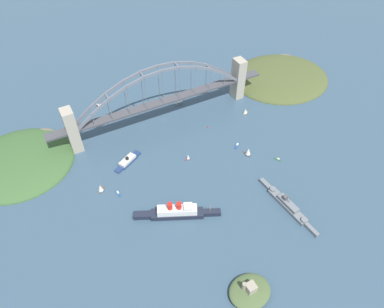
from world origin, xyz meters
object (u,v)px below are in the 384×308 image
at_px(ocean_liner, 177,212).
at_px(small_boat_0, 100,188).
at_px(harbor_arch_bridge, 162,101).
at_px(channel_marker_buoy, 208,127).
at_px(harbor_ferry_steamer, 128,161).
at_px(small_boat_1, 245,111).
at_px(seaplane_second_in_formation, 178,103).
at_px(small_boat_5, 248,152).
at_px(naval_cruiser, 287,205).
at_px(small_boat_2, 188,157).
at_px(seaplane_taxiing_near_bridge, 100,106).
at_px(small_boat_3, 278,159).
at_px(fort_island_mid_harbor, 250,291).
at_px(small_boat_4, 118,193).
at_px(small_boat_6, 237,145).

relative_size(ocean_liner, small_boat_0, 7.62).
relative_size(harbor_arch_bridge, channel_marker_buoy, 103.74).
relative_size(harbor_ferry_steamer, small_boat_1, 4.08).
height_order(seaplane_second_in_formation, channel_marker_buoy, seaplane_second_in_formation).
distance_m(ocean_liner, harbor_ferry_steamer, 94.14).
distance_m(harbor_ferry_steamer, channel_marker_buoy, 111.40).
bearing_deg(small_boat_0, small_boat_5, 170.49).
distance_m(naval_cruiser, small_boat_2, 121.71).
xyz_separation_m(seaplane_taxiing_near_bridge, small_boat_5, (-125.38, 169.87, 3.64)).
xyz_separation_m(small_boat_2, small_boat_3, (-91.32, 49.43, -3.06)).
xyz_separation_m(harbor_arch_bridge, fort_island_mid_harbor, (30.94, 241.15, -26.88)).
distance_m(harbor_ferry_steamer, small_boat_5, 139.36).
bearing_deg(fort_island_mid_harbor, seaplane_second_in_formation, -103.46).
distance_m(small_boat_0, small_boat_5, 170.49).
relative_size(harbor_arch_bridge, small_boat_3, 33.45).
height_order(naval_cruiser, small_boat_5, naval_cruiser).
height_order(small_boat_4, small_boat_5, small_boat_5).
bearing_deg(small_boat_4, seaplane_taxiing_near_bridge, -100.39).
bearing_deg(small_boat_4, small_boat_6, -179.12).
bearing_deg(small_boat_3, ocean_liner, 6.19).
distance_m(seaplane_taxiing_near_bridge, small_boat_3, 245.30).
height_order(small_boat_2, small_boat_4, small_boat_2).
xyz_separation_m(harbor_arch_bridge, small_boat_2, (4.30, 77.77, -27.25)).
height_order(small_boat_0, small_boat_5, small_boat_5).
relative_size(harbor_arch_bridge, small_boat_0, 26.70).
bearing_deg(small_boat_5, small_boat_2, -22.23).
xyz_separation_m(naval_cruiser, small_boat_5, (-6.76, -80.32, 2.33)).
relative_size(harbor_ferry_steamer, fort_island_mid_harbor, 1.02).
distance_m(naval_cruiser, small_boat_3, 66.35).
height_order(naval_cruiser, small_boat_6, naval_cruiser).
distance_m(ocean_liner, fort_island_mid_harbor, 100.92).
height_order(harbor_ferry_steamer, small_boat_6, harbor_ferry_steamer).
bearing_deg(small_boat_6, small_boat_1, -132.49).
relative_size(fort_island_mid_harbor, small_boat_4, 3.32).
relative_size(small_boat_4, small_boat_6, 1.00).
bearing_deg(seaplane_second_in_formation, channel_marker_buoy, 100.82).
xyz_separation_m(small_boat_4, channel_marker_buoy, (-136.40, -47.58, 0.37)).
xyz_separation_m(small_boat_0, small_boat_3, (-194.49, 51.04, -4.12)).
relative_size(naval_cruiser, seaplane_second_in_formation, 6.95).
bearing_deg(seaplane_second_in_formation, small_boat_1, 139.15).
bearing_deg(small_boat_1, small_boat_2, 20.27).
height_order(harbor_arch_bridge, fort_island_mid_harbor, harbor_arch_bridge).
bearing_deg(channel_marker_buoy, small_boat_1, -178.55).
bearing_deg(small_boat_0, naval_cruiser, 146.09).
bearing_deg(harbor_arch_bridge, harbor_ferry_steamer, 36.34).
height_order(naval_cruiser, fort_island_mid_harbor, naval_cruiser).
distance_m(small_boat_0, small_boat_1, 211.91).
distance_m(seaplane_second_in_formation, small_boat_4, 165.58).
bearing_deg(small_boat_1, ocean_liner, 34.33).
bearing_deg(ocean_liner, small_boat_0, -48.93).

